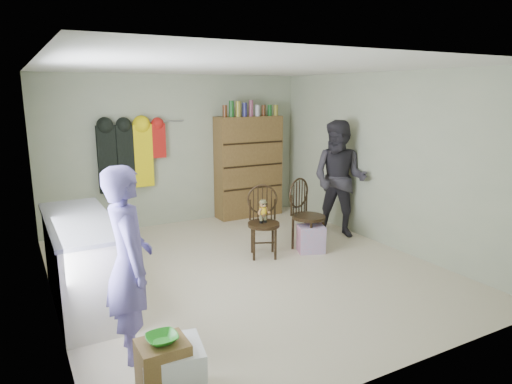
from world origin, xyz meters
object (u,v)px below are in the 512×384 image
chair_front (263,217)px  dresser (249,166)px  counter (82,261)px  chair_far (305,211)px

chair_front → dresser: (0.80, 1.93, 0.37)m
counter → chair_far: chair_far is taller
counter → dresser: (3.20, 2.30, 0.44)m
chair_front → chair_far: 0.67m
chair_far → counter: bearing=166.6°
counter → chair_front: 2.43m
chair_front → chair_far: chair_far is taller
chair_front → chair_far: size_ratio=0.96×
chair_front → dresser: size_ratio=0.47×
counter → chair_front: (2.40, 0.36, 0.07)m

